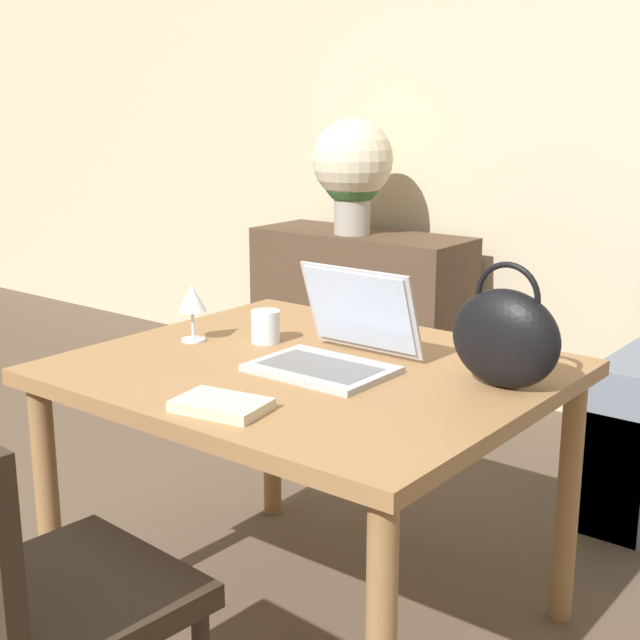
{
  "coord_description": "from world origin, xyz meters",
  "views": [
    {
      "loc": [
        1.43,
        -0.91,
        1.38
      ],
      "look_at": [
        0.13,
        0.76,
        0.85
      ],
      "focal_mm": 50.0,
      "sensor_mm": 36.0,
      "label": 1
    }
  ],
  "objects_px": {
    "drinking_glass": "(266,326)",
    "wine_glass": "(192,301)",
    "chair": "(27,591)",
    "laptop": "(340,340)",
    "handbag": "(505,337)",
    "flower_vase": "(352,168)"
  },
  "relations": [
    {
      "from": "chair",
      "to": "handbag",
      "type": "bearing_deg",
      "value": 68.85
    },
    {
      "from": "drinking_glass",
      "to": "handbag",
      "type": "bearing_deg",
      "value": 3.72
    },
    {
      "from": "drinking_glass",
      "to": "handbag",
      "type": "relative_size",
      "value": 0.3
    },
    {
      "from": "chair",
      "to": "laptop",
      "type": "relative_size",
      "value": 2.59
    },
    {
      "from": "laptop",
      "to": "wine_glass",
      "type": "height_order",
      "value": "laptop"
    },
    {
      "from": "chair",
      "to": "flower_vase",
      "type": "bearing_deg",
      "value": 117.42
    },
    {
      "from": "handbag",
      "to": "flower_vase",
      "type": "relative_size",
      "value": 0.56
    },
    {
      "from": "laptop",
      "to": "wine_glass",
      "type": "relative_size",
      "value": 2.1
    },
    {
      "from": "handbag",
      "to": "flower_vase",
      "type": "height_order",
      "value": "flower_vase"
    },
    {
      "from": "laptop",
      "to": "flower_vase",
      "type": "xyz_separation_m",
      "value": [
        -1.12,
        1.59,
        0.28
      ]
    },
    {
      "from": "chair",
      "to": "drinking_glass",
      "type": "height_order",
      "value": "chair"
    },
    {
      "from": "wine_glass",
      "to": "laptop",
      "type": "bearing_deg",
      "value": 8.24
    },
    {
      "from": "laptop",
      "to": "wine_glass",
      "type": "xyz_separation_m",
      "value": [
        -0.45,
        -0.07,
        0.05
      ]
    },
    {
      "from": "laptop",
      "to": "drinking_glass",
      "type": "distance_m",
      "value": 0.29
    },
    {
      "from": "drinking_glass",
      "to": "flower_vase",
      "type": "height_order",
      "value": "flower_vase"
    },
    {
      "from": "drinking_glass",
      "to": "wine_glass",
      "type": "relative_size",
      "value": 0.56
    },
    {
      "from": "drinking_glass",
      "to": "laptop",
      "type": "bearing_deg",
      "value": -9.19
    },
    {
      "from": "drinking_glass",
      "to": "wine_glass",
      "type": "bearing_deg",
      "value": -145.93
    },
    {
      "from": "wine_glass",
      "to": "handbag",
      "type": "relative_size",
      "value": 0.54
    },
    {
      "from": "laptop",
      "to": "flower_vase",
      "type": "relative_size",
      "value": 0.63
    },
    {
      "from": "laptop",
      "to": "handbag",
      "type": "relative_size",
      "value": 1.13
    },
    {
      "from": "handbag",
      "to": "flower_vase",
      "type": "distance_m",
      "value": 2.15
    }
  ]
}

